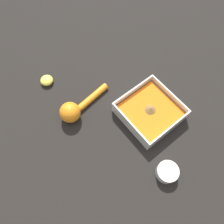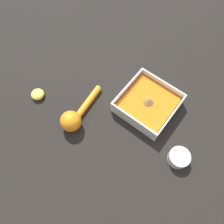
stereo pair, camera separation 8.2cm
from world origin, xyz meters
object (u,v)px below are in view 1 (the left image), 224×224
at_px(square_dish, 150,112).
at_px(lemon_squeezer, 74,110).
at_px(lemon_half, 47,80).
at_px(spice_bowl, 167,172).

bearing_deg(square_dish, lemon_squeezer, -129.04).
bearing_deg(lemon_half, lemon_squeezer, 2.69).
distance_m(square_dish, lemon_half, 0.44).
bearing_deg(square_dish, lemon_half, -148.18).
relative_size(square_dish, spice_bowl, 2.79).
xyz_separation_m(square_dish, spice_bowl, (0.20, -0.11, -0.00)).
bearing_deg(spice_bowl, square_dish, 152.07).
height_order(spice_bowl, lemon_half, spice_bowl).
relative_size(spice_bowl, lemon_squeezer, 0.32).
relative_size(lemon_squeezer, lemon_half, 4.36).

